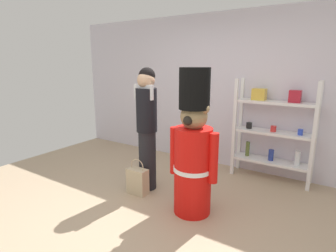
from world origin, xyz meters
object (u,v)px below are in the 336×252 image
Objects in this scene: merchandise_shelf at (273,128)px; teddy_bear_guard at (193,151)px; shopping_bag at (138,181)px; person_shopper at (147,124)px.

merchandise_shelf is 0.89× the size of teddy_bear_guard.
teddy_bear_guard is 3.41× the size of shopping_bag.
teddy_bear_guard reaches higher than person_shopper.
teddy_bear_guard is at bearing -14.98° from person_shopper.
merchandise_shelf is at bearing 47.46° from shopping_bag.
person_shopper is 0.80m from shopping_bag.
shopping_bag is at bearing -132.54° from merchandise_shelf.
shopping_bag is at bearing 179.65° from teddy_bear_guard.
shopping_bag is (-0.01, -0.22, -0.76)m from person_shopper.
teddy_bear_guard is 1.04m from shopping_bag.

